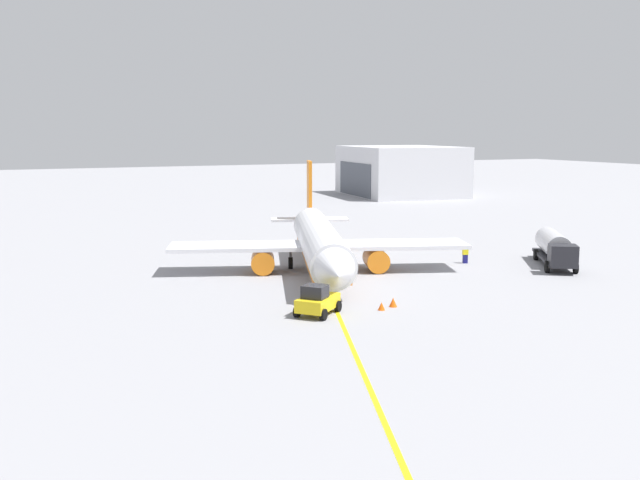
# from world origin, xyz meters

# --- Properties ---
(ground_plane) EXTENTS (400.00, 400.00, 0.00)m
(ground_plane) POSITION_xyz_m (0.00, 0.00, 0.00)
(ground_plane) COLOR #939399
(airplane) EXTENTS (31.81, 27.33, 9.58)m
(airplane) POSITION_xyz_m (-0.48, 0.17, 2.62)
(airplane) COLOR white
(airplane) RESTS_ON ground
(fuel_tanker) EXTENTS (10.16, 7.70, 3.15)m
(fuel_tanker) POSITION_xyz_m (6.30, 21.82, 1.73)
(fuel_tanker) COLOR #2D2D33
(fuel_tanker) RESTS_ON ground
(pushback_tug) EXTENTS (3.98, 4.07, 2.20)m
(pushback_tug) POSITION_xyz_m (13.87, -6.61, 1.01)
(pushback_tug) COLOR yellow
(pushback_tug) RESTS_ON ground
(refueling_worker) EXTENTS (0.50, 0.60, 1.71)m
(refueling_worker) POSITION_xyz_m (1.68, 14.84, 0.82)
(refueling_worker) COLOR navy
(refueling_worker) RESTS_ON ground
(safety_cone_nose) EXTENTS (0.60, 0.60, 0.67)m
(safety_cone_nose) POSITION_xyz_m (14.07, -0.56, 0.34)
(safety_cone_nose) COLOR #F2590F
(safety_cone_nose) RESTS_ON ground
(safety_cone_wingtip) EXTENTS (0.52, 0.52, 0.58)m
(safety_cone_wingtip) POSITION_xyz_m (14.58, -1.83, 0.29)
(safety_cone_wingtip) COLOR #F2590F
(safety_cone_wingtip) RESTS_ON ground
(distant_hangar) EXTENTS (25.49, 21.96, 9.67)m
(distant_hangar) POSITION_xyz_m (-65.81, 48.04, 4.83)
(distant_hangar) COLOR silver
(distant_hangar) RESTS_ON ground
(taxi_line_marking) EXTENTS (79.64, 29.22, 0.01)m
(taxi_line_marking) POSITION_xyz_m (0.00, 0.00, 0.01)
(taxi_line_marking) COLOR yellow
(taxi_line_marking) RESTS_ON ground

